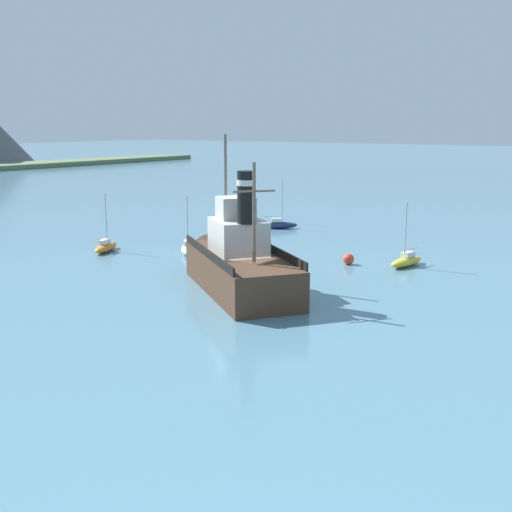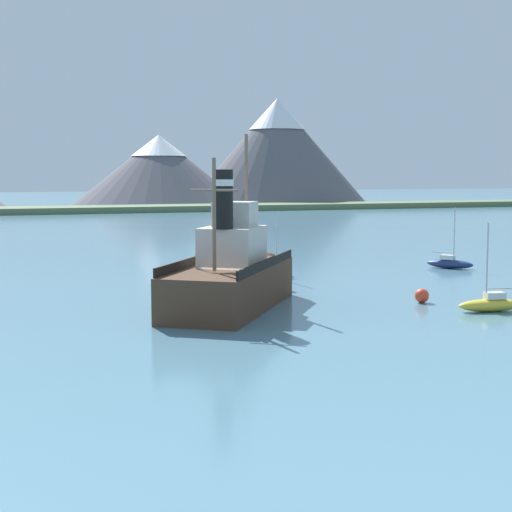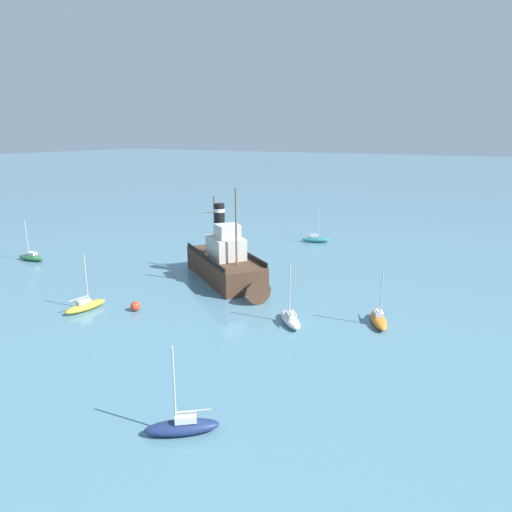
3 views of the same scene
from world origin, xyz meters
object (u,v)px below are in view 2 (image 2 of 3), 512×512
Objects in this scene: sailboat_orange at (209,265)px; mooring_buoy at (422,296)px; sailboat_navy at (450,263)px; old_tugboat at (233,275)px; sailboat_yellow at (491,304)px; sailboat_white at (279,273)px.

sailboat_orange is 5.81× the size of mooring_buoy.
sailboat_navy is (18.63, -5.19, 0.00)m from sailboat_orange.
sailboat_orange is 20.44m from mooring_buoy.
old_tugboat reaches higher than sailboat_navy.
sailboat_navy is at bearing 27.39° from old_tugboat.
mooring_buoy is (-2.01, 3.85, -0.00)m from sailboat_yellow.
sailboat_navy is 5.81× the size of mooring_buoy.
sailboat_white is at bearing 107.05° from mooring_buoy.
sailboat_yellow and sailboat_navy have the same top height.
sailboat_orange reaches higher than mooring_buoy.
old_tugboat is at bearing -102.20° from sailboat_orange.
sailboat_orange is 19.34m from sailboat_navy.
sailboat_white is (6.99, 10.50, -1.40)m from old_tugboat.
mooring_buoy is at bearing -72.95° from sailboat_white.
sailboat_yellow reaches higher than mooring_buoy.
sailboat_yellow is (9.33, -22.93, 0.00)m from sailboat_orange.
sailboat_navy is (15.26, 1.03, 0.00)m from sailboat_white.
sailboat_white is at bearing -176.14° from sailboat_navy.
mooring_buoy is (7.32, -19.08, -0.00)m from sailboat_orange.
old_tugboat is at bearing 167.84° from mooring_buoy.
sailboat_navy is 17.91m from mooring_buoy.
old_tugboat is 2.79× the size of sailboat_white.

